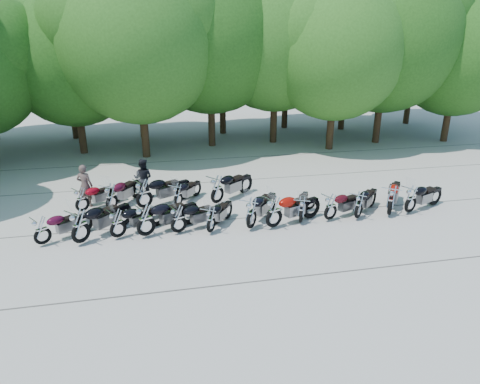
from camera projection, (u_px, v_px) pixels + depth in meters
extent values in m
plane|color=#A29D92|center=(248.00, 235.00, 15.27)|extent=(90.00, 90.00, 0.00)
cylinder|color=#3A2614|center=(81.00, 126.00, 25.11)|extent=(0.44, 0.44, 3.31)
sphere|color=#286319|center=(72.00, 61.00, 23.83)|extent=(7.31, 7.31, 7.31)
cylinder|color=#3A2614|center=(144.00, 123.00, 24.22)|extent=(0.44, 0.44, 3.93)
sphere|color=#357721|center=(138.00, 42.00, 22.70)|extent=(8.70, 8.70, 8.70)
cylinder|color=#3A2614|center=(211.00, 113.00, 26.66)|extent=(0.44, 0.44, 4.13)
sphere|color=#286319|center=(210.00, 35.00, 25.05)|extent=(9.13, 9.13, 9.13)
cylinder|color=#3A2614|center=(274.00, 111.00, 27.53)|extent=(0.44, 0.44, 4.09)
sphere|color=#357721|center=(276.00, 36.00, 25.94)|extent=(9.04, 9.04, 9.04)
cylinder|color=#3A2614|center=(331.00, 120.00, 25.97)|extent=(0.44, 0.44, 3.62)
sphere|color=#357721|center=(336.00, 50.00, 24.57)|extent=(8.00, 8.00, 8.00)
cylinder|color=#3A2614|center=(379.00, 112.00, 27.48)|extent=(0.44, 0.44, 3.98)
sphere|color=#286319|center=(387.00, 39.00, 25.93)|extent=(8.79, 8.79, 8.79)
cylinder|color=#3A2614|center=(448.00, 115.00, 27.91)|extent=(0.44, 0.44, 3.41)
sphere|color=#286319|center=(458.00, 55.00, 26.58)|extent=(7.53, 7.53, 7.53)
cylinder|color=#3A2614|center=(73.00, 112.00, 28.67)|extent=(0.44, 0.44, 3.52)
sphere|color=#357721|center=(65.00, 51.00, 27.31)|extent=(7.78, 7.78, 7.78)
cylinder|color=#3A2614|center=(142.00, 112.00, 29.04)|extent=(0.44, 0.44, 3.42)
sphere|color=#286319|center=(137.00, 54.00, 27.71)|extent=(7.56, 7.56, 7.56)
cylinder|color=#3A2614|center=(223.00, 108.00, 30.09)|extent=(0.44, 0.44, 3.56)
sphere|color=#286319|center=(222.00, 49.00, 28.71)|extent=(7.88, 7.88, 7.88)
cylinder|color=#3A2614|center=(285.00, 103.00, 31.89)|extent=(0.44, 0.44, 3.76)
sphere|color=#286319|center=(287.00, 44.00, 30.43)|extent=(8.31, 8.31, 8.31)
cylinder|color=#3A2614|center=(343.00, 105.00, 31.40)|extent=(0.44, 0.44, 3.63)
sphere|color=#357721|center=(347.00, 47.00, 29.99)|extent=(8.02, 8.02, 8.02)
cylinder|color=#3A2614|center=(409.00, 96.00, 33.23)|extent=(0.44, 0.44, 4.37)
sphere|color=#286319|center=(418.00, 29.00, 31.53)|extent=(9.67, 9.67, 9.67)
imported|color=#513F3A|center=(85.00, 186.00, 17.52)|extent=(0.76, 0.62, 1.80)
imported|color=black|center=(143.00, 178.00, 18.50)|extent=(1.01, 0.89, 1.74)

